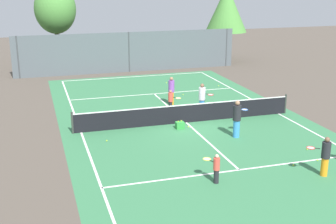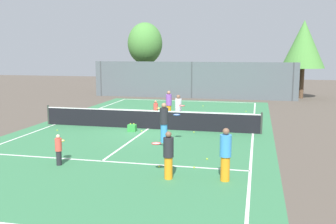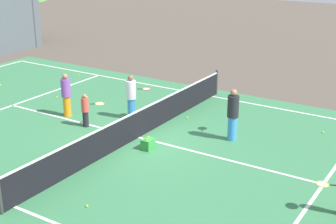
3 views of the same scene
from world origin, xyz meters
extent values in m
plane|color=brown|center=(0.00, 0.00, 0.00)|extent=(80.00, 80.00, 0.00)
cube|color=#387A4C|center=(0.00, 0.00, 0.00)|extent=(13.00, 25.00, 0.00)
cube|color=white|center=(-5.50, 0.00, 0.01)|extent=(0.10, 24.00, 0.01)
cube|color=white|center=(5.50, 0.00, 0.01)|extent=(0.10, 24.00, 0.01)
cube|color=white|center=(0.00, -6.40, 0.01)|extent=(11.00, 0.10, 0.01)
cube|color=white|center=(0.00, 6.40, 0.01)|extent=(11.00, 0.10, 0.01)
cube|color=white|center=(0.00, 0.00, 0.01)|extent=(0.10, 12.80, 0.01)
cylinder|color=#333833|center=(5.90, 0.00, 0.55)|extent=(0.10, 0.10, 1.10)
cube|color=black|center=(0.00, 0.00, 0.47)|extent=(11.80, 0.03, 0.95)
cube|color=white|center=(0.00, 0.00, 0.97)|extent=(11.80, 0.04, 0.05)
cylinder|color=#3F4447|center=(8.50, 14.00, 1.60)|extent=(0.12, 0.12, 3.20)
cylinder|color=brown|center=(9.41, 16.27, 1.33)|extent=(0.39, 0.39, 2.66)
cylinder|color=#388CD8|center=(1.38, 1.31, 0.40)|extent=(0.30, 0.30, 0.81)
cylinder|color=silver|center=(1.38, 1.31, 1.16)|extent=(0.37, 0.37, 0.71)
sphere|color=brown|center=(1.38, 1.31, 1.62)|extent=(0.22, 0.22, 0.22)
cylinder|color=black|center=(1.56, 1.02, 1.19)|extent=(0.13, 0.19, 0.03)
torus|color=red|center=(1.69, 0.81, 1.19)|extent=(0.45, 0.45, 0.03)
cylinder|color=silver|center=(1.69, 0.81, 1.19)|extent=(0.38, 0.38, 0.00)
cylinder|color=orange|center=(0.31, 3.61, 0.40)|extent=(0.29, 0.29, 0.79)
cylinder|color=purple|center=(0.31, 3.61, 1.14)|extent=(0.36, 0.36, 0.69)
sphere|color=#A37556|center=(0.31, 3.61, 1.59)|extent=(0.21, 0.21, 0.21)
cylinder|color=black|center=(-1.44, -6.96, 0.79)|extent=(0.10, 0.20, 0.03)
torus|color=yellow|center=(-1.53, -6.73, 0.79)|extent=(0.43, 0.43, 0.03)
cylinder|color=silver|center=(-1.53, -6.73, 0.79)|extent=(0.36, 0.36, 0.00)
cylinder|color=#232328|center=(-0.17, 2.24, 0.29)|extent=(0.21, 0.21, 0.58)
cylinder|color=#E54C3F|center=(-0.17, 2.24, 0.84)|extent=(0.27, 0.27, 0.51)
sphere|color=#A37556|center=(-0.17, 2.24, 1.17)|extent=(0.16, 0.16, 0.16)
cylinder|color=black|center=(0.00, 2.02, 0.87)|extent=(0.15, 0.18, 0.03)
torus|color=yellow|center=(0.15, 1.82, 0.87)|extent=(0.46, 0.46, 0.03)
cylinder|color=silver|center=(0.15, 1.82, 0.87)|extent=(0.39, 0.39, 0.00)
cylinder|color=#388CD8|center=(1.55, -2.82, 0.42)|extent=(0.31, 0.31, 0.85)
cylinder|color=#232328|center=(1.55, -2.82, 1.22)|extent=(0.39, 0.39, 0.74)
sphere|color=#A37556|center=(1.55, -2.82, 1.70)|extent=(0.23, 0.23, 0.23)
cylinder|color=black|center=(1.86, -2.66, 1.25)|extent=(0.19, 0.12, 0.03)
torus|color=blue|center=(2.08, -2.55, 1.25)|extent=(0.44, 0.44, 0.03)
cylinder|color=silver|center=(2.08, -2.55, 1.25)|extent=(0.37, 0.37, 0.00)
cube|color=green|center=(-0.63, -0.84, 0.18)|extent=(0.42, 0.32, 0.36)
sphere|color=#CCE533|center=(-0.72, -0.84, 0.39)|extent=(0.07, 0.07, 0.07)
sphere|color=#CCE533|center=(-0.55, -0.80, 0.39)|extent=(0.07, 0.07, 0.07)
sphere|color=#CCE533|center=(4.93, 7.21, 0.03)|extent=(0.07, 0.07, 0.07)
sphere|color=#CCE533|center=(1.68, 9.17, 0.03)|extent=(0.07, 0.07, 0.07)
sphere|color=#CCE533|center=(1.73, 5.60, 0.03)|extent=(0.07, 0.07, 0.07)
sphere|color=#CCE533|center=(-4.50, -1.59, 0.03)|extent=(0.07, 0.07, 0.07)
sphere|color=#CCE533|center=(3.85, -5.30, 0.03)|extent=(0.07, 0.07, 0.07)
sphere|color=#CCE533|center=(2.45, 4.51, 0.03)|extent=(0.07, 0.07, 0.07)
sphere|color=#CCE533|center=(-0.14, -0.75, 0.03)|extent=(0.07, 0.07, 0.07)
sphere|color=#CCE533|center=(2.01, 0.06, 0.03)|extent=(0.07, 0.07, 0.07)
sphere|color=#CCE533|center=(5.30, 3.31, 0.03)|extent=(0.07, 0.07, 0.07)
sphere|color=#CCE533|center=(2.56, -0.47, 0.03)|extent=(0.07, 0.07, 0.07)
camera|label=1|loc=(-7.56, -21.40, 7.37)|focal=48.26mm
camera|label=2|loc=(5.65, -19.77, 4.14)|focal=41.71mm
camera|label=3|loc=(-12.75, -9.31, 6.59)|focal=52.54mm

